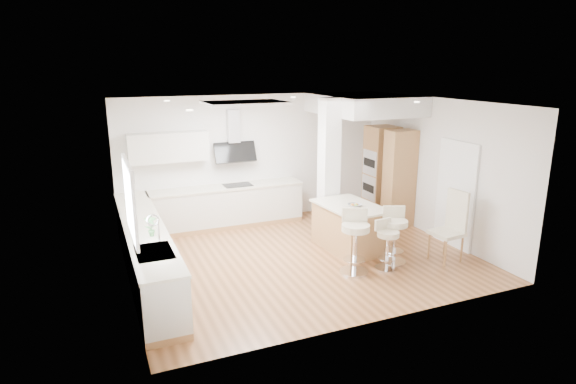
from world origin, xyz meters
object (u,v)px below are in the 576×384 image
bar_stool_b (387,242)px  bar_stool_c (395,232)px  peninsula (349,227)px  dining_chair (452,223)px  bar_stool_a (355,238)px

bar_stool_b → bar_stool_c: bar_stool_c is taller
peninsula → bar_stool_c: 0.97m
peninsula → bar_stool_b: (0.12, -1.06, 0.05)m
peninsula → dining_chair: (1.41, -1.16, 0.24)m
bar_stool_a → peninsula: bearing=88.5°
bar_stool_b → bar_stool_c: bearing=25.3°
peninsula → bar_stool_a: 1.09m
bar_stool_c → dining_chair: (1.01, -0.29, 0.12)m
bar_stool_a → bar_stool_c: bearing=30.6°
peninsula → bar_stool_c: (0.40, -0.87, 0.12)m
peninsula → bar_stool_b: 1.07m
bar_stool_b → dining_chair: size_ratio=0.68×
bar_stool_c → dining_chair: size_ratio=0.78×
bar_stool_b → peninsula: bearing=87.9°
bar_stool_a → bar_stool_b: 0.60m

